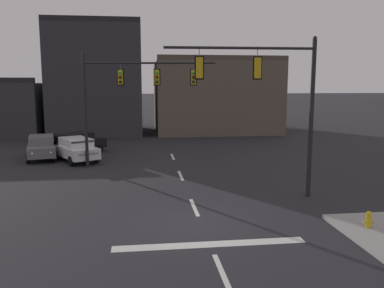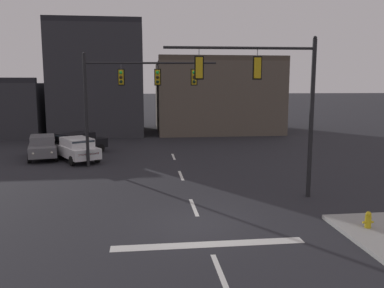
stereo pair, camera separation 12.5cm
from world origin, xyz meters
name	(u,v)px [view 1 (the left image)]	position (x,y,z in m)	size (l,w,h in m)	color
ground_plane	(201,223)	(0.00, 0.00, 0.00)	(400.00, 400.00, 0.00)	#232328
stop_bar_paint	(210,244)	(0.00, -2.00, 0.00)	(6.40, 0.50, 0.01)	silver
lane_centreline	(194,207)	(0.00, 2.00, 0.00)	(0.16, 26.40, 0.01)	silver
signal_mast_near_side	(272,90)	(3.65, 3.07, 4.95)	(6.80, 0.50, 7.33)	black
signal_mast_far_side	(127,88)	(-3.06, 10.88, 4.95)	(8.16, 1.11, 7.16)	black
car_lot_nearside	(76,149)	(-6.68, 13.20, 0.86)	(3.74, 4.72, 1.61)	silver
car_lot_middle	(42,147)	(-9.21, 14.45, 0.86)	(2.74, 4.69, 1.61)	slate
car_lot_farside	(76,143)	(-7.08, 15.93, 0.86)	(4.30, 4.46, 1.61)	black
fire_hydrant	(368,222)	(5.82, -1.54, 0.33)	(0.40, 0.30, 0.75)	gold
building_row	(127,94)	(-3.72, 29.93, 4.12)	(33.51, 12.81, 11.41)	#2D2D33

